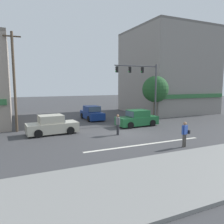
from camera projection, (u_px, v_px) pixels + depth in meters
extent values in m
plane|color=#3D3D3F|center=(123.00, 134.00, 18.13)|extent=(120.00, 120.00, 0.00)
cube|color=silver|center=(146.00, 144.00, 14.97)|extent=(9.00, 0.24, 0.01)
cube|color=gray|center=(204.00, 169.00, 10.44)|extent=(40.00, 5.00, 0.16)
cube|color=gray|center=(166.00, 73.00, 32.30)|extent=(10.59, 10.89, 11.56)
cube|color=#2D6638|center=(193.00, 96.00, 27.69)|extent=(10.06, 0.24, 0.50)
cube|color=#635F5B|center=(168.00, 31.00, 31.55)|extent=(10.59, 10.89, 0.30)
cylinder|color=#4C3823|center=(155.00, 109.00, 25.54)|extent=(0.32, 0.32, 2.38)
sphere|color=#235128|center=(155.00, 89.00, 25.25)|extent=(3.04, 3.04, 3.04)
cylinder|color=brown|center=(14.00, 83.00, 18.43)|extent=(0.22, 0.22, 8.42)
cube|color=#473828|center=(12.00, 36.00, 17.95)|extent=(1.40, 0.12, 0.10)
cylinder|color=#47474C|center=(156.00, 93.00, 23.55)|extent=(0.18, 0.18, 6.20)
cylinder|color=#47474C|center=(136.00, 66.00, 22.29)|extent=(4.80, 0.31, 0.12)
cube|color=black|center=(142.00, 70.00, 22.61)|extent=(0.21, 0.25, 0.60)
sphere|color=black|center=(141.00, 68.00, 22.54)|extent=(0.12, 0.12, 0.12)
sphere|color=black|center=(141.00, 70.00, 22.57)|extent=(0.12, 0.12, 0.12)
sphere|color=green|center=(141.00, 72.00, 22.59)|extent=(0.12, 0.12, 0.12)
cube|color=black|center=(130.00, 70.00, 22.07)|extent=(0.21, 0.25, 0.60)
sphere|color=black|center=(129.00, 68.00, 22.00)|extent=(0.12, 0.12, 0.12)
sphere|color=black|center=(129.00, 70.00, 22.03)|extent=(0.12, 0.12, 0.12)
sphere|color=green|center=(129.00, 72.00, 22.05)|extent=(0.12, 0.12, 0.12)
cube|color=black|center=(117.00, 69.00, 21.53)|extent=(0.21, 0.25, 0.60)
sphere|color=black|center=(116.00, 67.00, 21.47)|extent=(0.12, 0.12, 0.12)
sphere|color=black|center=(116.00, 69.00, 21.49)|extent=(0.12, 0.12, 0.12)
sphere|color=green|center=(116.00, 71.00, 21.51)|extent=(0.12, 0.12, 0.12)
cube|color=#1E6033|center=(137.00, 121.00, 21.46)|extent=(4.19, 1.92, 0.80)
cube|color=#1E6033|center=(138.00, 113.00, 21.41)|extent=(1.98, 1.66, 0.64)
cube|color=#475666|center=(129.00, 114.00, 20.97)|extent=(0.14, 1.44, 0.54)
cylinder|color=black|center=(131.00, 125.00, 20.16)|extent=(0.65, 0.21, 0.64)
cylinder|color=black|center=(121.00, 122.00, 21.65)|extent=(0.65, 0.21, 0.64)
cylinder|color=black|center=(153.00, 123.00, 21.32)|extent=(0.65, 0.21, 0.64)
cylinder|color=black|center=(142.00, 121.00, 22.82)|extent=(0.65, 0.21, 0.64)
cube|color=#B7B29E|center=(52.00, 128.00, 18.01)|extent=(4.20, 1.96, 0.80)
cube|color=#B7B29E|center=(51.00, 119.00, 17.87)|extent=(2.00, 1.68, 0.64)
cube|color=#475666|center=(63.00, 118.00, 18.33)|extent=(0.15, 1.44, 0.54)
cylinder|color=black|center=(65.00, 127.00, 19.38)|extent=(0.65, 0.22, 0.64)
cylinder|color=black|center=(71.00, 131.00, 17.89)|extent=(0.65, 0.22, 0.64)
cylinder|color=black|center=(35.00, 130.00, 18.19)|extent=(0.65, 0.22, 0.64)
cylinder|color=black|center=(38.00, 134.00, 16.70)|extent=(0.65, 0.22, 0.64)
cube|color=navy|center=(92.00, 115.00, 25.45)|extent=(1.70, 4.10, 0.80)
cube|color=navy|center=(92.00, 109.00, 25.45)|extent=(1.56, 1.90, 0.64)
cube|color=#475666|center=(95.00, 110.00, 24.57)|extent=(1.44, 0.06, 0.54)
cylinder|color=black|center=(103.00, 118.00, 24.68)|extent=(0.18, 0.64, 0.64)
cylinder|color=black|center=(89.00, 119.00, 23.98)|extent=(0.18, 0.64, 0.64)
cylinder|color=black|center=(95.00, 115.00, 26.97)|extent=(0.18, 0.64, 0.64)
cylinder|color=black|center=(82.00, 116.00, 26.28)|extent=(0.18, 0.64, 0.64)
cylinder|color=#4C4742|center=(183.00, 141.00, 14.22)|extent=(0.14, 0.14, 0.86)
cylinder|color=#4C4742|center=(185.00, 140.00, 14.33)|extent=(0.14, 0.14, 0.86)
cube|color=#2D4CA5|center=(185.00, 130.00, 14.18)|extent=(0.40, 0.30, 0.58)
sphere|color=#9E7051|center=(185.00, 124.00, 14.13)|extent=(0.22, 0.22, 0.22)
cylinder|color=#2D4CA5|center=(183.00, 130.00, 14.04)|extent=(0.09, 0.09, 0.56)
cylinder|color=#2D4CA5|center=(187.00, 129.00, 14.33)|extent=(0.09, 0.09, 0.56)
cube|color=black|center=(188.00, 132.00, 14.37)|extent=(0.18, 0.30, 0.24)
cylinder|color=#333338|center=(118.00, 130.00, 17.62)|extent=(0.14, 0.14, 0.86)
cylinder|color=#333338|center=(117.00, 129.00, 17.79)|extent=(0.14, 0.14, 0.86)
cube|color=slate|center=(118.00, 121.00, 17.62)|extent=(0.22, 0.36, 0.58)
sphere|color=brown|center=(118.00, 116.00, 17.56)|extent=(0.22, 0.22, 0.22)
cylinder|color=slate|center=(119.00, 121.00, 17.40)|extent=(0.09, 0.09, 0.56)
cylinder|color=slate|center=(117.00, 120.00, 17.83)|extent=(0.09, 0.09, 0.56)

